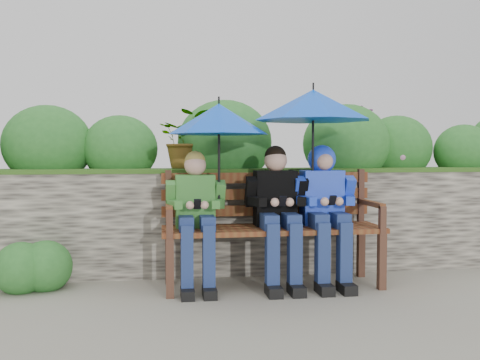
{
  "coord_description": "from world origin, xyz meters",
  "views": [
    {
      "loc": [
        -0.68,
        -4.44,
        1.19
      ],
      "look_at": [
        0.0,
        0.1,
        0.95
      ],
      "focal_mm": 40.0,
      "sensor_mm": 36.0,
      "label": 1
    }
  ],
  "objects": [
    {
      "name": "ground",
      "position": [
        0.0,
        0.0,
        0.0
      ],
      "size": [
        60.0,
        60.0,
        0.0
      ],
      "primitive_type": "plane",
      "color": "gray",
      "rests_on": "ground"
    },
    {
      "name": "park_bench",
      "position": [
        0.3,
        0.23,
        0.58
      ],
      "size": [
        1.95,
        0.57,
        1.03
      ],
      "color": "#482C1F",
      "rests_on": "ground"
    },
    {
      "name": "umbrella_right",
      "position": [
        0.66,
        0.16,
        1.61
      ],
      "size": [
        1.04,
        1.04,
        1.03
      ],
      "color": "blue",
      "rests_on": "ground"
    },
    {
      "name": "garden_backdrop",
      "position": [
        -0.1,
        1.59,
        0.64
      ],
      "size": [
        8.0,
        2.88,
        1.84
      ],
      "color": "#393631",
      "rests_on": "ground"
    },
    {
      "name": "boy_right",
      "position": [
        0.77,
        0.14,
        0.75
      ],
      "size": [
        0.55,
        0.66,
        1.25
      ],
      "color": "#1634CD",
      "rests_on": "ground"
    },
    {
      "name": "boy_middle",
      "position": [
        0.34,
        0.13,
        0.7
      ],
      "size": [
        0.55,
        0.63,
        1.25
      ],
      "color": "black",
      "rests_on": "ground"
    },
    {
      "name": "umbrella_left",
      "position": [
        -0.18,
        0.15,
        1.48
      ],
      "size": [
        0.87,
        0.87,
        0.92
      ],
      "color": "blue",
      "rests_on": "ground"
    },
    {
      "name": "boy_left",
      "position": [
        -0.38,
        0.14,
        0.68
      ],
      "size": [
        0.51,
        0.59,
        1.2
      ],
      "color": "#1E5F20",
      "rests_on": "ground"
    }
  ]
}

